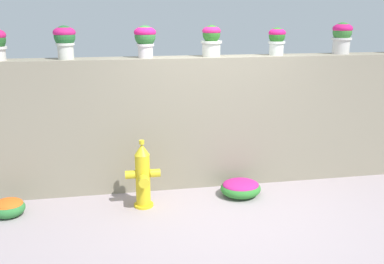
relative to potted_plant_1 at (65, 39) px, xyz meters
name	(u,v)px	position (x,y,z in m)	size (l,w,h in m)	color
ground_plane	(227,210)	(1.92, -0.93, -2.11)	(24.00, 24.00, 0.00)	#9E9095
stone_wall	(211,121)	(1.92, 0.04, -1.18)	(6.43, 0.41, 1.84)	gray
potted_plant_1	(65,39)	(0.00, 0.00, 0.00)	(0.28, 0.28, 0.43)	beige
potted_plant_2	(145,38)	(1.02, 0.02, 0.00)	(0.29, 0.29, 0.42)	silver
potted_plant_3	(211,39)	(1.92, 0.03, -0.03)	(0.29, 0.29, 0.42)	silver
potted_plant_4	(277,39)	(2.86, 0.05, -0.04)	(0.24, 0.24, 0.38)	silver
potted_plant_5	(342,35)	(3.86, 0.08, 0.00)	(0.29, 0.29, 0.45)	beige
fire_hydrant	(143,177)	(0.89, -0.63, -1.70)	(0.45, 0.36, 0.89)	gold
flower_bush_left	(8,207)	(-0.77, -0.61, -1.98)	(0.40, 0.36, 0.23)	#307938
flower_bush_right	(241,187)	(2.22, -0.54, -1.98)	(0.55, 0.50, 0.24)	#317F30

